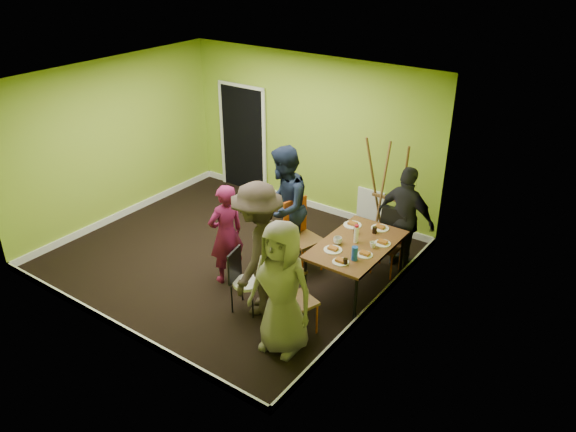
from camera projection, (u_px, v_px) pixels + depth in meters
name	position (u px, v px, depth m)	size (l,w,h in m)	color
ground	(230.00, 256.00, 8.88)	(5.00, 5.00, 0.00)	black
room_walls	(227.00, 199.00, 8.48)	(5.04, 4.54, 2.82)	#93B42E
dining_table	(356.00, 247.00, 7.76)	(0.90, 1.50, 0.75)	black
chair_left_far	(300.00, 231.00, 8.34)	(0.56, 0.56, 1.10)	#CF5213
chair_left_near	(281.00, 262.00, 7.59)	(0.54, 0.54, 1.08)	#CF5213
chair_back_end	(393.00, 227.00, 8.31)	(0.40, 0.48, 0.96)	#CF5213
chair_front_end	(293.00, 298.00, 6.94)	(0.51, 0.52, 0.98)	#CF5213
chair_bentwood	(242.00, 278.00, 7.46)	(0.42, 0.41, 0.88)	black
easel	(386.00, 196.00, 8.77)	(0.73, 0.69, 1.83)	brown
plate_near_left	(352.00, 225.00, 8.22)	(0.27, 0.27, 0.01)	white
plate_near_right	(333.00, 250.00, 7.58)	(0.25, 0.25, 0.01)	white
plate_far_back	(380.00, 228.00, 8.13)	(0.26, 0.26, 0.01)	white
plate_far_front	(341.00, 262.00, 7.30)	(0.22, 0.22, 0.01)	white
plate_wall_back	(382.00, 243.00, 7.73)	(0.23, 0.23, 0.01)	white
plate_wall_front	(365.00, 255.00, 7.46)	(0.21, 0.21, 0.01)	white
thermos	(356.00, 235.00, 7.72)	(0.06, 0.06, 0.24)	white
blue_bottle	(355.00, 253.00, 7.31)	(0.08, 0.08, 0.19)	#1743AF
orange_bottle	(357.00, 231.00, 7.97)	(0.03, 0.03, 0.09)	#CF5213
glass_mid	(356.00, 231.00, 7.97)	(0.06, 0.06, 0.10)	black
glass_back	(375.00, 230.00, 7.99)	(0.07, 0.07, 0.10)	black
glass_front	(345.00, 262.00, 7.24)	(0.06, 0.06, 0.08)	black
cup_a	(338.00, 241.00, 7.72)	(0.12, 0.12, 0.10)	white
cup_b	(373.00, 245.00, 7.63)	(0.09, 0.09, 0.08)	white
person_standing	(226.00, 234.00, 7.97)	(0.55, 0.36, 1.51)	#5F1035
person_left_far	(284.00, 207.00, 8.36)	(0.91, 0.71, 1.87)	#131C31
person_left_near	(258.00, 250.00, 7.25)	(1.20, 0.69, 1.85)	#2F261F
person_back_end	(406.00, 219.00, 8.28)	(0.95, 0.39, 1.62)	black
person_front_end	(282.00, 288.00, 6.57)	(0.84, 0.55, 1.73)	gray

